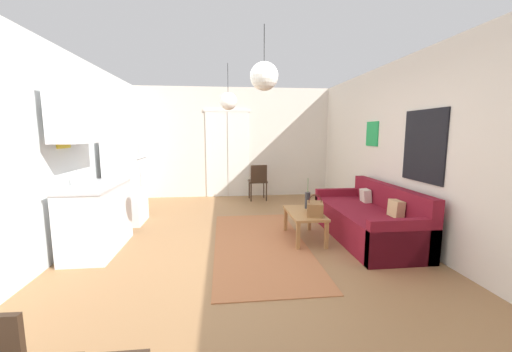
% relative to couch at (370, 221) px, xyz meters
% --- Properties ---
extents(ground_plane, '(5.31, 8.27, 0.10)m').
position_rel_couch_xyz_m(ground_plane, '(-1.89, -0.51, -0.32)').
color(ground_plane, '#996D44').
extents(wall_back, '(4.91, 0.13, 2.68)m').
position_rel_couch_xyz_m(wall_back, '(-1.90, 3.37, 1.06)').
color(wall_back, silver).
rests_on(wall_back, ground_plane).
extents(wall_right, '(0.12, 7.87, 2.68)m').
position_rel_couch_xyz_m(wall_right, '(0.51, -0.51, 1.07)').
color(wall_right, silver).
rests_on(wall_right, ground_plane).
extents(wall_left, '(0.12, 7.87, 2.68)m').
position_rel_couch_xyz_m(wall_left, '(-4.30, -0.51, 1.07)').
color(wall_left, silver).
rests_on(wall_left, ground_plane).
extents(area_rug, '(1.28, 2.98, 0.01)m').
position_rel_couch_xyz_m(area_rug, '(-1.67, -0.07, -0.27)').
color(area_rug, '#B26B42').
rests_on(area_rug, ground_plane).
extents(couch, '(0.90, 2.07, 0.80)m').
position_rel_couch_xyz_m(couch, '(0.00, 0.00, 0.00)').
color(couch, maroon).
rests_on(couch, ground_plane).
extents(coffee_table, '(0.48, 0.90, 0.42)m').
position_rel_couch_xyz_m(coffee_table, '(-0.99, 0.07, 0.09)').
color(coffee_table, '#A87542').
rests_on(coffee_table, ground_plane).
extents(bamboo_vase, '(0.08, 0.08, 0.47)m').
position_rel_couch_xyz_m(bamboo_vase, '(-0.89, 0.28, 0.27)').
color(bamboo_vase, '#2D2D33').
rests_on(bamboo_vase, coffee_table).
extents(handbag, '(0.29, 0.34, 0.30)m').
position_rel_couch_xyz_m(handbag, '(-0.89, -0.12, 0.24)').
color(handbag, brown).
rests_on(handbag, coffee_table).
extents(refrigerator, '(0.59, 0.64, 1.60)m').
position_rel_couch_xyz_m(refrigerator, '(-3.86, 1.21, 0.53)').
color(refrigerator, white).
rests_on(refrigerator, ground_plane).
extents(kitchen_counter, '(0.59, 1.17, 2.14)m').
position_rel_couch_xyz_m(kitchen_counter, '(-3.90, -0.06, 0.56)').
color(kitchen_counter, silver).
rests_on(kitchen_counter, ground_plane).
extents(accent_chair, '(0.44, 0.42, 0.85)m').
position_rel_couch_xyz_m(accent_chair, '(-1.37, 2.77, 0.21)').
color(accent_chair, '#382619').
rests_on(accent_chair, ground_plane).
extents(pendant_lamp_near, '(0.30, 0.30, 0.66)m').
position_rel_couch_xyz_m(pendant_lamp_near, '(-1.74, -0.95, 1.89)').
color(pendant_lamp_near, black).
extents(pendant_lamp_far, '(0.29, 0.29, 0.74)m').
position_rel_couch_xyz_m(pendant_lamp_far, '(-2.08, 0.83, 1.81)').
color(pendant_lamp_far, black).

